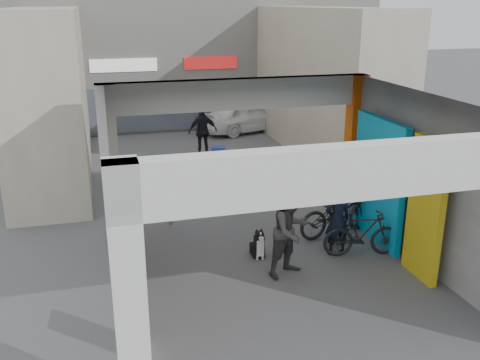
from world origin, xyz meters
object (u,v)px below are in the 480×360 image
object	(u,v)px
bicycle_front	(338,212)
white_van	(247,116)
produce_stand	(132,173)
man_back_turned	(291,230)
bicycle_rear	(362,234)
man_crates	(203,131)
border_collie	(258,246)
man_elderly	(349,197)
man_with_dog	(337,220)
cafe_set	(159,182)

from	to	relation	value
bicycle_front	white_van	size ratio (longest dim) A/B	0.53
produce_stand	white_van	xyz separation A→B (m)	(5.15, 5.50, 0.37)
man_back_turned	bicycle_rear	xyz separation A→B (m)	(1.75, 0.35, -0.43)
white_van	man_crates	bearing A→B (deg)	125.06
bicycle_front	border_collie	bearing A→B (deg)	95.04
produce_stand	man_back_turned	distance (m)	7.11
white_van	man_elderly	bearing A→B (deg)	161.30
man_back_turned	bicycle_front	xyz separation A→B (m)	(1.73, 1.50, -0.39)
produce_stand	bicycle_rear	xyz separation A→B (m)	(4.34, -6.24, 0.20)
white_van	man_with_dog	bearing A→B (deg)	156.95
produce_stand	man_back_turned	bearing A→B (deg)	-85.92
man_with_dog	man_crates	world-z (taller)	man_crates
border_collie	man_crates	distance (m)	8.14
cafe_set	border_collie	bearing A→B (deg)	-71.37
cafe_set	white_van	distance (m)	8.10
man_crates	white_van	xyz separation A→B (m)	(2.49, 3.16, -0.21)
man_with_dog	man_elderly	bearing A→B (deg)	-123.91
man_crates	bicycle_rear	xyz separation A→B (m)	(1.68, -8.59, -0.38)
bicycle_rear	white_van	bearing A→B (deg)	5.94
man_with_dog	bicycle_front	size ratio (longest dim) A/B	0.74
cafe_set	man_with_dog	xyz separation A→B (m)	(3.18, -4.79, 0.43)
man_with_dog	bicycle_rear	size ratio (longest dim) A/B	0.92
border_collie	produce_stand	bearing A→B (deg)	111.32
man_elderly	bicycle_front	bearing A→B (deg)	-164.81
cafe_set	man_with_dog	distance (m)	5.77
man_back_turned	bicycle_front	size ratio (longest dim) A/B	0.90
bicycle_front	cafe_set	bearing A→B (deg)	31.24
bicycle_front	man_crates	bearing A→B (deg)	0.46
man_elderly	produce_stand	bearing A→B (deg)	110.86
man_elderly	bicycle_front	size ratio (longest dim) A/B	0.71
cafe_set	bicycle_front	world-z (taller)	bicycle_front
bicycle_front	bicycle_rear	bearing A→B (deg)	169.04
man_with_dog	white_van	distance (m)	11.60
man_back_turned	bicycle_rear	size ratio (longest dim) A/B	1.11
border_collie	man_elderly	bearing A→B (deg)	22.40
border_collie	man_with_dog	xyz separation A→B (m)	(1.66, -0.27, 0.50)
produce_stand	white_van	bearing A→B (deg)	29.60
produce_stand	bicycle_front	bearing A→B (deg)	-67.08
man_elderly	man_with_dog	bearing A→B (deg)	-149.76
border_collie	man_with_dog	world-z (taller)	man_with_dog
produce_stand	man_elderly	xyz separation A→B (m)	(4.78, -4.71, 0.44)
cafe_set	man_elderly	distance (m)	5.40
man_with_dog	man_back_turned	xyz separation A→B (m)	(-1.27, -0.57, 0.16)
produce_stand	man_elderly	distance (m)	6.72
man_back_turned	man_elderly	xyz separation A→B (m)	(2.19, 1.88, -0.19)
produce_stand	bicycle_front	xyz separation A→B (m)	(4.31, -5.10, 0.25)
border_collie	white_van	distance (m)	11.64
man_with_dog	border_collie	bearing A→B (deg)	-8.02
man_back_turned	man_elderly	size ratio (longest dim) A/B	1.26
man_back_turned	man_elderly	bearing A→B (deg)	16.58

